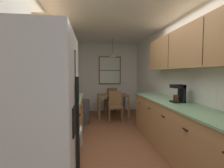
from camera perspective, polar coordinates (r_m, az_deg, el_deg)
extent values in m
plane|color=brown|center=(3.87, 0.48, -17.78)|extent=(12.00, 12.00, 0.00)
cube|color=silver|center=(3.67, -20.88, 1.24)|extent=(0.10, 9.00, 2.55)
cube|color=silver|center=(4.02, 19.91, 1.45)|extent=(0.10, 9.00, 2.55)
cube|color=silver|center=(6.24, -2.91, 2.36)|extent=(4.40, 0.10, 2.55)
cube|color=white|center=(3.79, 0.50, 21.73)|extent=(4.40, 9.00, 0.08)
cube|color=white|center=(1.59, -25.11, -16.37)|extent=(0.66, 0.82, 1.76)
cube|color=black|center=(1.55, -12.41, -18.80)|extent=(0.01, 0.01, 1.58)
cube|color=black|center=(1.51, -11.98, -19.38)|extent=(0.02, 0.02, 1.12)
cube|color=black|center=(1.58, -11.75, -18.26)|extent=(0.02, 0.02, 1.12)
cube|color=black|center=(1.30, -13.14, -12.50)|extent=(0.01, 0.15, 0.22)
cube|color=beige|center=(1.43, -12.62, -1.05)|extent=(0.01, 0.05, 0.07)
cube|color=white|center=(2.43, -19.65, -19.92)|extent=(0.62, 0.65, 0.90)
cube|color=black|center=(2.40, -11.74, -20.88)|extent=(0.01, 0.46, 0.30)
cube|color=silver|center=(2.32, -11.17, -16.16)|extent=(0.02, 0.52, 0.02)
cube|color=black|center=(2.29, -19.90, -9.28)|extent=(0.59, 0.62, 0.02)
cube|color=white|center=(2.35, -26.69, -6.89)|extent=(0.06, 0.65, 0.20)
cylinder|color=#2D2D2D|center=(2.18, -24.37, -9.59)|extent=(0.15, 0.15, 0.01)
cylinder|color=#2D2D2D|center=(2.45, -22.41, -8.11)|extent=(0.15, 0.15, 0.01)
cylinder|color=#2D2D2D|center=(2.12, -17.00, -9.82)|extent=(0.15, 0.15, 0.01)
cylinder|color=#2D2D2D|center=(2.40, -15.86, -8.24)|extent=(0.15, 0.15, 0.01)
cube|color=white|center=(2.28, -23.32, 9.90)|extent=(0.38, 0.59, 0.35)
cube|color=black|center=(2.17, -18.74, 10.31)|extent=(0.01, 0.35, 0.22)
cube|color=#2D2D33|center=(2.43, -17.54, 9.61)|extent=(0.01, 0.12, 0.22)
cube|color=#A87A4C|center=(3.61, -15.51, -12.21)|extent=(0.60, 1.85, 0.87)
cube|color=#7AA87A|center=(3.52, -15.64, -5.13)|extent=(0.63, 1.87, 0.03)
cube|color=black|center=(2.92, -11.13, -10.58)|extent=(0.02, 0.10, 0.01)
cube|color=black|center=(3.52, -10.50, -8.12)|extent=(0.02, 0.10, 0.01)
cube|color=black|center=(4.12, -10.05, -6.37)|extent=(0.02, 0.10, 0.01)
cube|color=#A87A4C|center=(3.48, -18.37, 11.28)|extent=(0.32, 1.95, 0.74)
cube|color=#2D2319|center=(3.14, -16.51, 12.18)|extent=(0.01, 0.01, 0.68)
cube|color=#2D2319|center=(3.77, -14.96, 10.74)|extent=(0.01, 0.01, 0.68)
cube|color=#A87A4C|center=(3.11, 22.65, -14.98)|extent=(0.60, 3.24, 0.87)
cube|color=#7AA87A|center=(3.00, 22.86, -6.79)|extent=(0.63, 3.26, 0.03)
cube|color=black|center=(2.35, 24.20, -14.36)|extent=(0.02, 0.10, 0.01)
cube|color=black|center=(2.90, 17.34, -10.78)|extent=(0.02, 0.10, 0.01)
cube|color=black|center=(3.48, 12.80, -8.29)|extent=(0.02, 0.10, 0.01)
cube|color=black|center=(4.08, 9.63, -6.48)|extent=(0.02, 0.10, 0.01)
cube|color=#A87A4C|center=(3.01, 26.15, 11.45)|extent=(0.32, 2.94, 0.68)
cube|color=#2D2319|center=(2.53, 29.23, 12.95)|extent=(0.01, 0.01, 0.63)
cube|color=#2D2319|center=(3.35, 19.10, 10.79)|extent=(0.01, 0.01, 0.63)
cube|color=brown|center=(5.38, 0.26, -3.92)|extent=(0.98, 0.75, 0.03)
cube|color=brown|center=(5.06, -4.43, -8.57)|extent=(0.06, 0.06, 0.69)
cube|color=brown|center=(5.19, 5.89, -8.27)|extent=(0.06, 0.06, 0.69)
cube|color=brown|center=(5.74, -4.80, -7.11)|extent=(0.06, 0.06, 0.69)
cube|color=brown|center=(5.85, 4.30, -6.90)|extent=(0.06, 0.06, 0.69)
cube|color=brown|center=(4.78, 1.23, -7.99)|extent=(0.43, 0.43, 0.04)
cube|color=brown|center=(4.92, 1.09, -4.99)|extent=(0.37, 0.06, 0.45)
cylinder|color=brown|center=(4.67, 3.64, -11.22)|extent=(0.04, 0.04, 0.43)
cylinder|color=brown|center=(4.65, -0.91, -11.29)|extent=(0.04, 0.04, 0.43)
cylinder|color=brown|center=(5.02, 3.19, -10.16)|extent=(0.04, 0.04, 0.43)
cylinder|color=brown|center=(5.00, -1.03, -10.22)|extent=(0.04, 0.04, 0.43)
cube|color=brown|center=(6.06, -0.43, -5.51)|extent=(0.45, 0.45, 0.04)
cube|color=brown|center=(5.85, 0.03, -3.61)|extent=(0.37, 0.08, 0.45)
cylinder|color=brown|center=(6.23, -2.50, -7.44)|extent=(0.04, 0.04, 0.43)
cylinder|color=brown|center=(6.32, 0.75, -7.28)|extent=(0.04, 0.04, 0.43)
cylinder|color=brown|center=(5.88, -1.70, -8.11)|extent=(0.04, 0.04, 0.43)
cylinder|color=brown|center=(5.98, 1.73, -7.92)|extent=(0.04, 0.04, 0.43)
cylinder|color=black|center=(5.40, 0.27, 13.08)|extent=(0.01, 0.01, 0.50)
cone|color=beige|center=(5.36, 0.27, 9.92)|extent=(0.25, 0.25, 0.10)
sphere|color=white|center=(5.37, 0.27, 10.13)|extent=(0.06, 0.06, 0.06)
cube|color=brown|center=(6.19, -0.76, 4.77)|extent=(0.83, 0.04, 1.05)
cube|color=silver|center=(6.18, -0.74, 4.77)|extent=(0.75, 0.01, 0.97)
cube|color=brown|center=(6.17, -0.74, 4.77)|extent=(0.75, 0.02, 0.03)
cylinder|color=#3F3F42|center=(4.72, -9.87, -9.54)|extent=(0.33, 0.33, 0.68)
cylinder|color=#265999|center=(2.82, -17.68, -4.99)|extent=(0.11, 0.11, 0.20)
cylinder|color=white|center=(2.80, -17.73, -2.83)|extent=(0.11, 0.11, 0.02)
cube|color=silver|center=(2.52, -10.65, -17.70)|extent=(0.02, 0.16, 0.24)
cube|color=black|center=(3.15, 21.92, -5.77)|extent=(0.22, 0.18, 0.02)
cube|color=black|center=(3.17, 23.25, -3.05)|extent=(0.06, 0.18, 0.32)
cube|color=black|center=(3.12, 22.04, -0.74)|extent=(0.22, 0.18, 0.06)
cylinder|color=#331E14|center=(3.13, 21.63, -4.58)|extent=(0.11, 0.11, 0.11)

